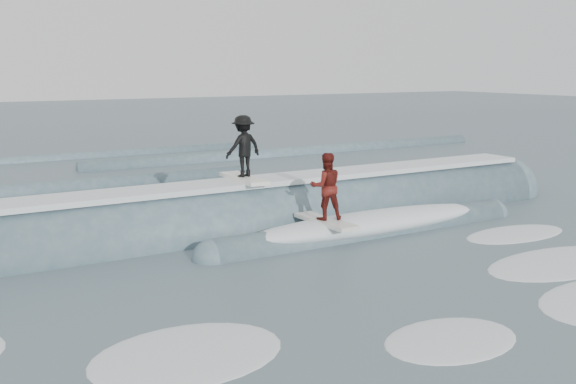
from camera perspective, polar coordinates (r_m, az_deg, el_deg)
ground at (r=13.26m, az=10.48°, el=-8.08°), size 160.00×160.00×0.00m
breaking_wave at (r=17.71m, az=-0.74°, el=-2.90°), size 20.75×4.04×2.52m
surfer_black at (r=17.07m, az=-3.99°, el=3.82°), size 1.15×2.01×1.73m
surfer_red at (r=15.90m, az=3.39°, el=0.15°), size 0.97×2.03×1.77m
whitewater at (r=12.80m, az=13.36°, el=-8.91°), size 16.14×6.39×0.10m
far_swells at (r=28.76m, az=-12.41°, el=2.15°), size 38.17×8.65×0.80m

